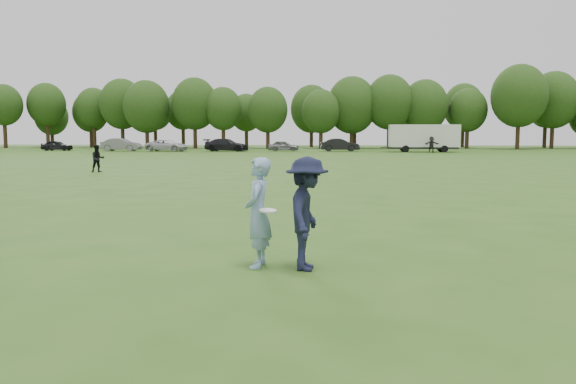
% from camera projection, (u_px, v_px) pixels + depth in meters
% --- Properties ---
extents(ground, '(200.00, 200.00, 0.00)m').
position_uv_depth(ground, '(276.00, 273.00, 8.53)').
color(ground, '#2D5116').
rests_on(ground, ground).
extents(thrower, '(0.42, 0.64, 1.73)m').
position_uv_depth(thrower, '(258.00, 213.00, 8.80)').
color(thrower, '#83A3CB').
rests_on(thrower, ground).
extents(defender, '(0.72, 1.18, 1.76)m').
position_uv_depth(defender, '(307.00, 214.00, 8.63)').
color(defender, '#171A32').
rests_on(defender, ground).
extents(player_far_a, '(0.93, 0.89, 1.50)m').
position_uv_depth(player_far_a, '(98.00, 159.00, 30.84)').
color(player_far_a, black).
rests_on(player_far_a, ground).
extents(player_far_d, '(1.78, 0.80, 1.85)m').
position_uv_depth(player_far_d, '(432.00, 145.00, 63.38)').
color(player_far_d, '#262626').
rests_on(player_far_d, ground).
extents(car_a, '(3.86, 1.58, 1.31)m').
position_uv_depth(car_a, '(57.00, 145.00, 71.40)').
color(car_a, black).
rests_on(car_a, ground).
extents(car_b, '(4.80, 1.68, 1.58)m').
position_uv_depth(car_b, '(121.00, 145.00, 69.32)').
color(car_b, slate).
rests_on(car_b, ground).
extents(car_c, '(5.36, 2.96, 1.42)m').
position_uv_depth(car_c, '(167.00, 146.00, 68.49)').
color(car_c, '#B8B7BC').
rests_on(car_c, ground).
extents(car_d, '(5.53, 2.64, 1.55)m').
position_uv_depth(car_d, '(226.00, 145.00, 68.42)').
color(car_d, black).
rests_on(car_d, ground).
extents(car_e, '(3.87, 1.69, 1.30)m').
position_uv_depth(car_e, '(284.00, 146.00, 69.15)').
color(car_e, slate).
rests_on(car_e, ground).
extents(car_f, '(4.87, 2.12, 1.56)m').
position_uv_depth(car_f, '(340.00, 145.00, 68.52)').
color(car_f, black).
rests_on(car_f, ground).
extents(disc_in_play, '(0.28, 0.28, 0.07)m').
position_uv_depth(disc_in_play, '(268.00, 211.00, 8.59)').
color(disc_in_play, white).
rests_on(disc_in_play, ground).
extents(cargo_trailer, '(9.00, 2.75, 3.20)m').
position_uv_depth(cargo_trailer, '(424.00, 137.00, 65.64)').
color(cargo_trailer, white).
rests_on(cargo_trailer, ground).
extents(treeline, '(130.35, 18.39, 11.74)m').
position_uv_depth(treeline, '(351.00, 106.00, 83.81)').
color(treeline, '#332114').
rests_on(treeline, ground).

